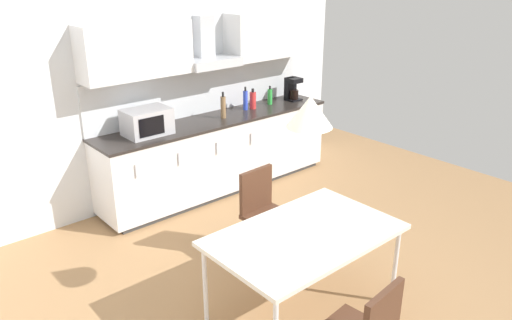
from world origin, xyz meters
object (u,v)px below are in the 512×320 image
object	(u,v)px
coffee_maker	(292,89)
chair_far_right	(263,206)
bottle_green	(270,96)
dining_table	(305,238)
pendant_lamp	(310,112)
bottle_red	(253,100)
microwave	(147,122)
bottle_blue	(245,100)
bottle_brown	(223,107)

from	to	relation	value
coffee_maker	chair_far_right	distance (m)	2.49
bottle_green	dining_table	bearing A→B (deg)	-127.15
bottle_green	pendant_lamp	world-z (taller)	pendant_lamp
bottle_green	chair_far_right	world-z (taller)	bottle_green
bottle_red	pendant_lamp	xyz separation A→B (m)	(-1.52, -2.39, 0.66)
bottle_green	coffee_maker	bearing A→B (deg)	-4.34
chair_far_right	coffee_maker	bearing A→B (deg)	39.45
microwave	bottle_blue	distance (m)	1.41
pendant_lamp	chair_far_right	bearing A→B (deg)	69.01
dining_table	microwave	bearing A→B (deg)	89.81
microwave	bottle_brown	distance (m)	0.98
coffee_maker	pendant_lamp	size ratio (longest dim) A/B	0.94
dining_table	bottle_green	bearing A→B (deg)	52.85
dining_table	chair_far_right	distance (m)	0.90
bottle_blue	chair_far_right	size ratio (longest dim) A/B	0.33
bottle_green	microwave	bearing A→B (deg)	-178.27
bottle_red	pendant_lamp	distance (m)	2.90
bottle_red	chair_far_right	xyz separation A→B (m)	(-1.20, -1.56, -0.49)
coffee_maker	dining_table	world-z (taller)	coffee_maker
bottle_blue	dining_table	world-z (taller)	bottle_blue
coffee_maker	bottle_brown	bearing A→B (deg)	-176.63
pendant_lamp	microwave	bearing A→B (deg)	89.81
chair_far_right	pendant_lamp	bearing A→B (deg)	-110.99
bottle_brown	pendant_lamp	size ratio (longest dim) A/B	0.98
bottle_red	chair_far_right	size ratio (longest dim) A/B	0.29
microwave	chair_far_right	size ratio (longest dim) A/B	0.55
bottle_brown	pendant_lamp	bearing A→B (deg)	-113.24
microwave	bottle_red	bearing A→B (deg)	1.56
bottle_green	bottle_blue	world-z (taller)	bottle_blue
microwave	bottle_brown	bearing A→B (deg)	-2.61
coffee_maker	chair_far_right	xyz separation A→B (m)	(-1.88, -1.54, -0.53)
coffee_maker	bottle_brown	distance (m)	1.21
bottle_green	pendant_lamp	distance (m)	3.08
dining_table	bottle_blue	bearing A→B (deg)	59.58
microwave	dining_table	xyz separation A→B (m)	(-0.01, -2.35, -0.36)
bottle_blue	pendant_lamp	bearing A→B (deg)	-120.42
microwave	bottle_green	bearing A→B (deg)	1.73
coffee_maker	bottle_blue	world-z (taller)	coffee_maker
bottle_blue	dining_table	size ratio (longest dim) A/B	0.20
dining_table	pendant_lamp	world-z (taller)	pendant_lamp
microwave	bottle_green	size ratio (longest dim) A/B	2.00
bottle_red	bottle_blue	world-z (taller)	bottle_blue
coffee_maker	chair_far_right	size ratio (longest dim) A/B	0.34
microwave	chair_far_right	xyz separation A→B (m)	(0.31, -1.52, -0.52)
bottle_blue	bottle_red	bearing A→B (deg)	-8.94
bottle_green	bottle_blue	distance (m)	0.41
chair_far_right	bottle_blue	bearing A→B (deg)	55.22
coffee_maker	bottle_blue	distance (m)	0.78
bottle_red	bottle_green	bearing A→B (deg)	2.58
microwave	bottle_green	world-z (taller)	microwave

